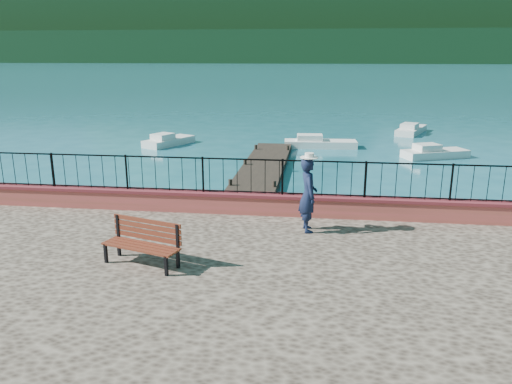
% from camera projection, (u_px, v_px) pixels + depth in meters
% --- Properties ---
extents(ground, '(2000.00, 2000.00, 0.00)m').
position_uv_depth(ground, '(281.00, 323.00, 10.52)').
color(ground, '#19596B').
rests_on(ground, ground).
extents(parapet, '(28.00, 0.46, 0.58)m').
position_uv_depth(parapet, '(293.00, 205.00, 13.65)').
color(parapet, '#C54749').
rests_on(parapet, promenade).
extents(railing, '(27.00, 0.05, 0.95)m').
position_uv_depth(railing, '(293.00, 178.00, 13.44)').
color(railing, black).
rests_on(railing, parapet).
extents(dock, '(2.00, 16.00, 0.30)m').
position_uv_depth(dock, '(258.00, 178.00, 22.19)').
color(dock, '#2D231C').
rests_on(dock, ground).
extents(far_forest, '(900.00, 60.00, 18.00)m').
position_uv_depth(far_forest, '(322.00, 47.00, 294.66)').
color(far_forest, black).
rests_on(far_forest, ground).
extents(foothills, '(900.00, 120.00, 44.00)m').
position_uv_depth(foothills, '(323.00, 29.00, 348.47)').
color(foothills, black).
rests_on(foothills, ground).
extents(park_bench, '(1.79, 1.04, 0.94)m').
position_uv_depth(park_bench, '(142.00, 252.00, 10.44)').
color(park_bench, black).
rests_on(park_bench, promenade).
extents(person, '(0.59, 0.76, 1.86)m').
position_uv_depth(person, '(308.00, 195.00, 12.28)').
color(person, '#111933').
rests_on(person, promenade).
extents(hat, '(0.44, 0.44, 0.12)m').
position_uv_depth(hat, '(309.00, 155.00, 12.01)').
color(hat, white).
rests_on(hat, person).
extents(boat_2, '(3.76, 2.52, 0.80)m').
position_uv_depth(boat_2, '(435.00, 150.00, 27.08)').
color(boat_2, silver).
rests_on(boat_2, ground).
extents(boat_3, '(2.70, 3.68, 0.80)m').
position_uv_depth(boat_3, '(169.00, 139.00, 30.86)').
color(boat_3, silver).
rests_on(boat_3, ground).
extents(boat_4, '(4.39, 1.58, 0.80)m').
position_uv_depth(boat_4, '(320.00, 141.00, 30.05)').
color(boat_4, white).
rests_on(boat_4, ground).
extents(boat_5, '(2.77, 4.28, 0.80)m').
position_uv_depth(boat_5, '(411.00, 128.00, 35.36)').
color(boat_5, silver).
rests_on(boat_5, ground).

